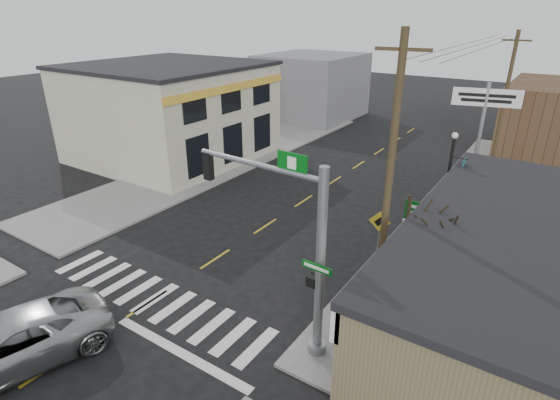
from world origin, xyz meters
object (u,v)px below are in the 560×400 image
Objects in this scene: dance_center_sign at (483,117)px; utility_pole_near at (389,179)px; bare_tree at (433,216)px; fire_hydrant at (382,297)px; traffic_signal_pole at (298,239)px; guide_sign at (423,222)px; lamp_post at (449,182)px; utility_pole_far at (503,106)px; suv at (10,343)px.

utility_pole_near reaches higher than dance_center_sign.
dance_center_sign is 1.32× the size of bare_tree.
bare_tree reaches higher than fire_hydrant.
traffic_signal_pole is at bearing -113.31° from dance_center_sign.
guide_sign is 4.78m from bare_tree.
guide_sign is 0.43× the size of dance_center_sign.
traffic_signal_pole is 9.90m from lamp_post.
utility_pole_far reaches higher than fire_hydrant.
dance_center_sign is (2.42, 14.49, 1.33)m from traffic_signal_pole.
suv is 14.25m from bare_tree.
utility_pole_near is (8.61, 9.37, 4.41)m from suv.
utility_pole_near is at bearing 63.35° from suv.
lamp_post is 0.78× the size of dance_center_sign.
utility_pole_far is (2.53, 20.98, 0.83)m from traffic_signal_pole.
fire_hydrant is 0.07× the size of utility_pole_near.
guide_sign is at bearing -95.10° from utility_pole_far.
bare_tree is (0.89, -6.15, 1.00)m from lamp_post.
guide_sign is at bearing -107.09° from lamp_post.
lamp_post is 0.55× the size of utility_pole_near.
bare_tree is at bearing -10.89° from utility_pole_near.
fire_hydrant is 0.08× the size of utility_pole_far.
guide_sign is 0.55× the size of lamp_post.
utility_pole_near reaches higher than bare_tree.
dance_center_sign is at bearing 86.26° from fire_hydrant.
fire_hydrant is (-0.14, -4.00, -1.56)m from guide_sign.
dance_center_sign reaches higher than bare_tree.
traffic_signal_pole is 0.67× the size of utility_pole_near.
fire_hydrant is 0.10× the size of dance_center_sign.
fire_hydrant is 0.13× the size of bare_tree.
utility_pole_far reaches higher than lamp_post.
dance_center_sign reaches higher than guide_sign.
bare_tree is at bearing -67.29° from guide_sign.
traffic_signal_pole is 4.03m from utility_pole_near.
fire_hydrant is (8.86, 9.28, -0.32)m from suv.
fire_hydrant is 18.06m from utility_pole_far.
suv is 9.77m from traffic_signal_pole.
utility_pole_far is (0.32, 11.36, 1.59)m from lamp_post.
dance_center_sign is at bearing 90.58° from guide_sign.
bare_tree is at bearing -100.29° from dance_center_sign.
bare_tree is (0.68, -11.02, -1.09)m from dance_center_sign.
lamp_post is at bearing -93.79° from utility_pole_far.
bare_tree is at bearing -0.81° from fire_hydrant.
lamp_post is at bearing 85.25° from fire_hydrant.
traffic_signal_pole is 4.65m from bare_tree.
guide_sign is 4.23× the size of fire_hydrant.
suv is at bearing -133.68° from fire_hydrant.
dance_center_sign is 6.51m from utility_pole_far.
utility_pole_near reaches higher than guide_sign.
suv is 0.61× the size of utility_pole_near.
utility_pole_near is at bearing -108.92° from dance_center_sign.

